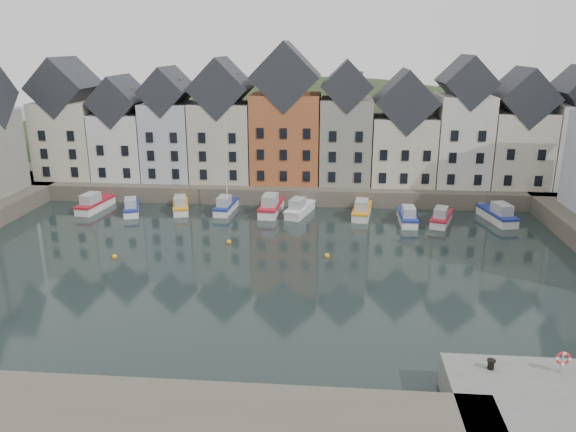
# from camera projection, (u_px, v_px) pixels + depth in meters

# --- Properties ---
(ground) EXTENTS (260.00, 260.00, 0.00)m
(ground) POSITION_uv_depth(u_px,v_px,m) (257.00, 276.00, 48.94)
(ground) COLOR black
(ground) RESTS_ON ground
(far_quay) EXTENTS (90.00, 16.00, 2.00)m
(far_quay) POSITION_uv_depth(u_px,v_px,m) (287.00, 183.00, 77.21)
(far_quay) COLOR #534D40
(far_quay) RESTS_ON ground
(near_wall) EXTENTS (50.00, 6.00, 2.00)m
(near_wall) POSITION_uv_depth(u_px,v_px,m) (2.00, 422.00, 28.52)
(near_wall) COLOR #534D40
(near_wall) RESTS_ON ground
(hillside) EXTENTS (153.60, 70.40, 64.00)m
(hillside) POSITION_uv_depth(u_px,v_px,m) (299.00, 247.00, 107.55)
(hillside) COLOR black
(hillside) RESTS_ON ground
(far_terrace) EXTENTS (72.37, 8.16, 17.78)m
(far_terrace) POSITION_uv_depth(u_px,v_px,m) (310.00, 128.00, 72.72)
(far_terrace) COLOR beige
(far_terrace) RESTS_ON far_quay
(mooring_buoys) EXTENTS (20.50, 5.50, 0.50)m
(mooring_buoys) POSITION_uv_depth(u_px,v_px,m) (224.00, 251.00, 54.30)
(mooring_buoys) COLOR orange
(mooring_buoys) RESTS_ON ground
(boat_a) EXTENTS (2.79, 6.61, 2.46)m
(boat_a) POSITION_uv_depth(u_px,v_px,m) (94.00, 204.00, 68.10)
(boat_a) COLOR silver
(boat_a) RESTS_ON ground
(boat_b) EXTENTS (3.49, 5.89, 2.16)m
(boat_b) POSITION_uv_depth(u_px,v_px,m) (131.00, 208.00, 66.92)
(boat_b) COLOR silver
(boat_b) RESTS_ON ground
(boat_c) EXTENTS (3.31, 6.06, 2.22)m
(boat_c) POSITION_uv_depth(u_px,v_px,m) (181.00, 206.00, 67.64)
(boat_c) COLOR silver
(boat_c) RESTS_ON ground
(boat_d) EXTENTS (2.21, 5.95, 11.16)m
(boat_d) POSITION_uv_depth(u_px,v_px,m) (226.00, 206.00, 67.44)
(boat_d) COLOR silver
(boat_d) RESTS_ON ground
(boat_e) EXTENTS (2.67, 7.09, 2.67)m
(boat_e) POSITION_uv_depth(u_px,v_px,m) (271.00, 206.00, 66.94)
(boat_e) COLOR silver
(boat_e) RESTS_ON ground
(boat_f) EXTENTS (3.47, 6.37, 2.34)m
(boat_f) POSITION_uv_depth(u_px,v_px,m) (299.00, 209.00, 66.23)
(boat_f) COLOR silver
(boat_f) RESTS_ON ground
(boat_g) EXTENTS (2.67, 6.36, 2.37)m
(boat_g) POSITION_uv_depth(u_px,v_px,m) (362.00, 210.00, 65.62)
(boat_g) COLOR silver
(boat_g) RESTS_ON ground
(boat_h) EXTENTS (1.84, 5.87, 2.25)m
(boat_h) POSITION_uv_depth(u_px,v_px,m) (407.00, 217.00, 63.31)
(boat_h) COLOR silver
(boat_h) RESTS_ON ground
(boat_i) EXTENTS (3.51, 6.04, 2.22)m
(boat_i) POSITION_uv_depth(u_px,v_px,m) (441.00, 218.00, 63.02)
(boat_i) COLOR silver
(boat_i) RESTS_ON ground
(boat_j) EXTENTS (3.43, 6.85, 2.52)m
(boat_j) POSITION_uv_depth(u_px,v_px,m) (498.00, 215.00, 63.73)
(boat_j) COLOR silver
(boat_j) RESTS_ON ground
(mooring_bollard) EXTENTS (0.48, 0.48, 0.56)m
(mooring_bollard) POSITION_uv_depth(u_px,v_px,m) (491.00, 364.00, 31.28)
(mooring_bollard) COLOR black
(mooring_bollard) RESTS_ON near_quay
(life_ring_post) EXTENTS (0.80, 0.17, 1.30)m
(life_ring_post) POSITION_uv_depth(u_px,v_px,m) (563.00, 359.00, 30.75)
(life_ring_post) COLOR gray
(life_ring_post) RESTS_ON near_quay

